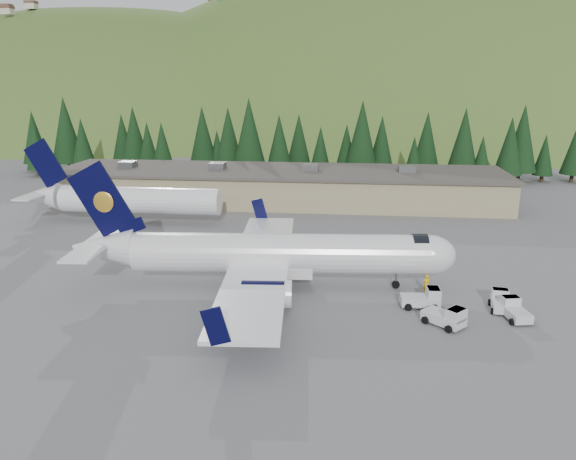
# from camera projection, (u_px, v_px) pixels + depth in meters

# --- Properties ---
(ground) EXTENTS (600.00, 600.00, 0.00)m
(ground) POSITION_uv_depth(u_px,v_px,m) (281.00, 287.00, 53.60)
(ground) COLOR slate
(airliner) EXTENTS (36.25, 34.02, 12.03)m
(airliner) POSITION_uv_depth(u_px,v_px,m) (270.00, 255.00, 52.80)
(airliner) COLOR white
(airliner) RESTS_ON ground
(second_airliner) EXTENTS (27.50, 11.00, 10.05)m
(second_airliner) POSITION_uv_depth(u_px,v_px,m) (120.00, 199.00, 76.48)
(second_airliner) COLOR white
(second_airliner) RESTS_ON ground
(baggage_tug_a) EXTENTS (3.40, 2.15, 1.77)m
(baggage_tug_a) POSITION_uv_depth(u_px,v_px,m) (424.00, 298.00, 48.68)
(baggage_tug_a) COLOR silver
(baggage_tug_a) RESTS_ON ground
(baggage_tug_b) EXTENTS (3.56, 3.48, 1.77)m
(baggage_tug_b) POSITION_uv_depth(u_px,v_px,m) (447.00, 317.00, 44.85)
(baggage_tug_b) COLOR silver
(baggage_tug_b) RESTS_ON ground
(baggage_tug_c) EXTENTS (2.36, 3.31, 1.63)m
(baggage_tug_c) POSITION_uv_depth(u_px,v_px,m) (514.00, 310.00, 46.43)
(baggage_tug_c) COLOR silver
(baggage_tug_c) RESTS_ON ground
(terminal_building) EXTENTS (71.00, 17.00, 6.10)m
(terminal_building) POSITION_uv_depth(u_px,v_px,m) (279.00, 185.00, 89.89)
(terminal_building) COLOR #908560
(terminal_building) RESTS_ON ground
(baggage_tug_d) EXTENTS (2.07, 3.11, 1.58)m
(baggage_tug_d) POSITION_uv_depth(u_px,v_px,m) (501.00, 301.00, 48.26)
(baggage_tug_d) COLOR silver
(baggage_tug_d) RESTS_ON ground
(ramp_worker) EXTENTS (0.76, 0.59, 1.83)m
(ramp_worker) POSITION_uv_depth(u_px,v_px,m) (426.00, 284.00, 51.70)
(ramp_worker) COLOR #FFB604
(ramp_worker) RESTS_ON ground
(tree_line) EXTENTS (113.24, 17.32, 14.47)m
(tree_line) POSITION_uv_depth(u_px,v_px,m) (278.00, 140.00, 109.37)
(tree_line) COLOR black
(tree_line) RESTS_ON ground
(hills) EXTENTS (614.00, 330.00, 300.00)m
(hills) POSITION_uv_depth(u_px,v_px,m) (445.00, 298.00, 268.55)
(hills) COLOR #35501A
(hills) RESTS_ON ground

